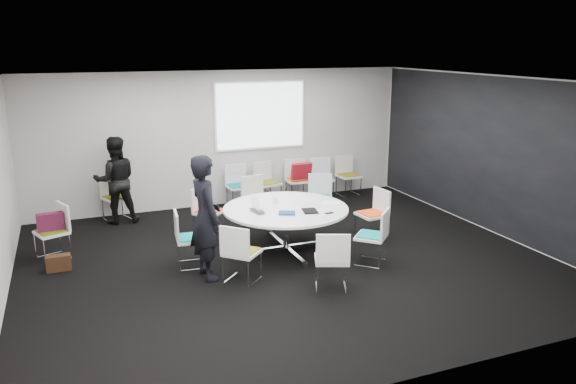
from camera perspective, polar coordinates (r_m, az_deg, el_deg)
name	(u,v)px	position (r m, az deg, el deg)	size (l,w,h in m)	color
room_shell	(291,174)	(8.57, 0.34, 1.88)	(8.08, 7.08, 2.88)	black
conference_table	(286,220)	(9.22, -0.23, -2.85)	(2.05, 2.05, 0.73)	silver
projection_screen	(261,116)	(11.93, -2.80, 7.76)	(1.90, 0.03, 1.35)	white
chair_ring_a	(372,224)	(9.92, 8.51, -3.21)	(0.50, 0.51, 0.88)	silver
chair_ring_b	(320,206)	(10.85, 3.22, -1.47)	(0.61, 0.61, 0.88)	silver
chair_ring_c	(257,208)	(10.72, -3.20, -1.67)	(0.50, 0.49, 0.88)	silver
chair_ring_d	(209,221)	(10.06, -8.01, -2.93)	(0.64, 0.64, 0.88)	silver
chair_ring_e	(191,249)	(8.76, -9.86, -5.74)	(0.49, 0.50, 0.88)	silver
chair_ring_f	(242,264)	(8.12, -4.72, -7.27)	(0.64, 0.64, 0.88)	silver
chair_ring_g	(332,271)	(7.87, 4.45, -8.01)	(0.60, 0.59, 0.88)	silver
chair_ring_h	(372,247)	(8.82, 8.48, -5.54)	(0.64, 0.64, 0.88)	silver
chair_back_a	(239,194)	(11.74, -5.03, -0.24)	(0.48, 0.46, 0.88)	silver
chair_back_b	(268,191)	(11.95, -2.08, 0.09)	(0.56, 0.55, 0.88)	silver
chair_back_c	(297,188)	(12.21, 0.95, 0.42)	(0.49, 0.48, 0.88)	silver
chair_back_d	(322,186)	(12.40, 3.45, 0.61)	(0.54, 0.53, 0.88)	silver
chair_back_e	(348,183)	(12.70, 6.13, 0.90)	(0.49, 0.48, 0.88)	silver
chair_spare_left	(54,242)	(9.67, -22.70, -4.72)	(0.58, 0.59, 0.88)	silver
chair_person_back	(117,206)	(11.35, -17.00, -1.38)	(0.59, 0.58, 0.88)	silver
person_main	(206,217)	(8.13, -8.38, -2.57)	(0.67, 0.44, 1.83)	black
person_back	(116,180)	(11.05, -17.11, 1.15)	(0.81, 0.63, 1.66)	black
laptop	(260,211)	(8.96, -2.84, -1.90)	(0.35, 0.22, 0.03)	#333338
laptop_lid	(255,202)	(9.02, -3.36, -1.03)	(0.30, 0.02, 0.22)	silver
notebook_black	(310,211)	(8.95, 2.25, -1.93)	(0.22, 0.30, 0.02)	black
tablet_folio	(287,213)	(8.83, -0.11, -2.15)	(0.26, 0.20, 0.03)	navy
papers_right	(307,200)	(9.62, 1.90, -0.78)	(0.30, 0.21, 0.00)	white
papers_front	(332,203)	(9.46, 4.44, -1.09)	(0.30, 0.21, 0.00)	white
cup	(276,200)	(9.42, -1.27, -0.84)	(0.08, 0.08, 0.09)	white
phone	(329,213)	(8.88, 4.22, -2.14)	(0.14, 0.07, 0.01)	black
maroon_bag	(50,222)	(9.56, -22.99, -2.80)	(0.40, 0.14, 0.28)	#531630
brown_bag	(59,263)	(9.21, -22.28, -6.67)	(0.36, 0.16, 0.24)	#351E11
red_jacket	(301,171)	(11.91, 1.37, 2.14)	(0.44, 0.10, 0.35)	maroon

